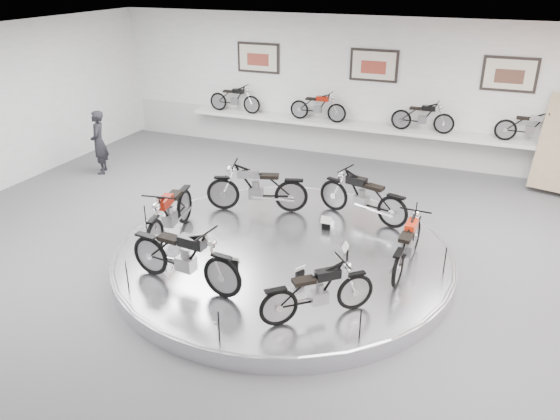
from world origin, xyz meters
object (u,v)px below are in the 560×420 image
at_px(bike_f, 318,291).
at_px(display_platform, 283,255).
at_px(bike_c, 257,187).
at_px(bike_e, 184,256).
at_px(bike_a, 408,244).
at_px(visitor, 99,142).
at_px(bike_b, 363,196).
at_px(bike_d, 170,213).
at_px(shelf, 367,128).

bearing_deg(bike_f, display_platform, 83.33).
bearing_deg(bike_c, bike_e, 75.47).
bearing_deg(display_platform, bike_e, -119.61).
height_order(bike_a, visitor, visitor).
relative_size(bike_e, bike_f, 1.18).
xyz_separation_m(display_platform, bike_e, (-1.03, -1.82, 0.70)).
relative_size(bike_b, bike_d, 0.97).
xyz_separation_m(bike_c, visitor, (-5.28, 1.31, 0.01)).
relative_size(bike_c, bike_e, 1.00).
xyz_separation_m(bike_c, bike_e, (0.16, -3.23, -0.00)).
bearing_deg(visitor, bike_f, 28.62).
bearing_deg(visitor, bike_a, 42.74).
bearing_deg(shelf, bike_c, -103.42).
bearing_deg(bike_f, bike_b, 52.18).
relative_size(bike_a, bike_b, 0.93).
bearing_deg(bike_b, bike_a, 142.05).
xyz_separation_m(bike_a, bike_d, (-4.51, -0.58, 0.05)).
bearing_deg(bike_c, bike_d, 43.31).
distance_m(shelf, bike_d, 7.17).
bearing_deg(bike_d, bike_f, 58.06).
relative_size(shelf, bike_c, 5.86).
relative_size(display_platform, bike_e, 3.42).
distance_m(shelf, bike_e, 8.28).
distance_m(bike_a, bike_c, 3.70).
distance_m(bike_c, visitor, 5.44).
relative_size(bike_a, bike_f, 1.05).
distance_m(bike_a, bike_e, 3.87).
bearing_deg(bike_f, shelf, 56.99).
height_order(bike_b, visitor, visitor).
bearing_deg(bike_d, bike_e, 30.36).
bearing_deg(visitor, shelf, 88.65).
height_order(bike_d, bike_f, bike_d).
bearing_deg(bike_c, visitor, -31.20).
bearing_deg(bike_e, visitor, 146.28).
bearing_deg(bike_e, bike_d, 136.34).
distance_m(bike_b, bike_e, 4.24).
bearing_deg(bike_f, bike_d, 115.91).
bearing_deg(bike_a, bike_f, 156.70).
height_order(display_platform, shelf, shelf).
relative_size(shelf, bike_d, 5.96).
bearing_deg(visitor, display_platform, 36.21).
height_order(display_platform, bike_a, bike_a).
xyz_separation_m(bike_b, bike_d, (-3.25, -2.30, 0.02)).
distance_m(display_platform, bike_d, 2.36).
relative_size(display_platform, shelf, 0.58).
bearing_deg(bike_b, bike_e, 76.77).
height_order(bike_c, bike_f, bike_c).
distance_m(display_platform, visitor, 7.05).
relative_size(shelf, bike_a, 6.63).
bearing_deg(bike_e, bike_b, 66.96).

